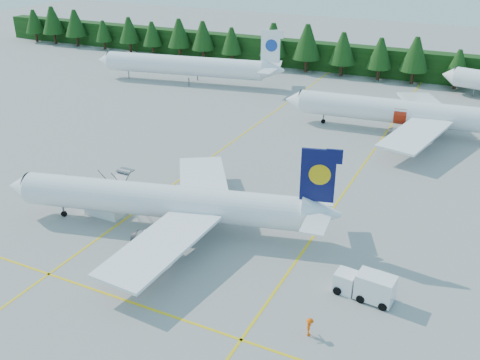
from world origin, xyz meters
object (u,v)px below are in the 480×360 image
at_px(airstairs, 107,206).
at_px(airliner_navy, 154,201).
at_px(airliner_red, 397,112).
at_px(service_truck, 365,285).

bearing_deg(airstairs, airliner_navy, -0.93).
distance_m(airliner_red, service_truck, 44.20).
relative_size(airstairs, service_truck, 1.09).
bearing_deg(airliner_red, service_truck, -87.13).
relative_size(airliner_red, service_truck, 7.10).
bearing_deg(airstairs, service_truck, -4.50).
xyz_separation_m(airliner_navy, airstairs, (-6.66, 0.11, -2.27)).
distance_m(airstairs, service_truck, 30.03).
bearing_deg(service_truck, airliner_red, 103.60).
height_order(airliner_navy, service_truck, airliner_navy).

